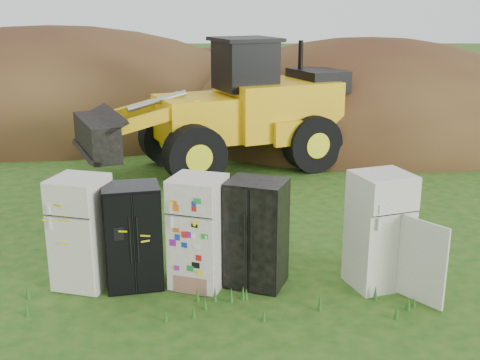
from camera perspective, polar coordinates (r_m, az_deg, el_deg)
The scene contains 10 objects.
ground at distance 9.97m, azimuth -0.82°, elevation -9.82°, with size 120.00×120.00×0.00m, color #1E4E15.
fridge_leftmost at distance 9.93m, azimuth -14.79°, elevation -4.80°, with size 0.80×0.77×1.81m, color silver, non-canonical shape.
fridge_black_side at distance 9.75m, azimuth -10.13°, elevation -5.28°, with size 0.88×0.70×1.69m, color black, non-canonical shape.
fridge_sticker at distance 9.63m, azimuth -3.96°, elevation -4.93°, with size 0.81×0.75×1.82m, color white, non-canonical shape.
fridge_dark_mid at distance 9.64m, azimuth 1.57°, elevation -5.08°, with size 0.89×0.73×1.75m, color black, non-canonical shape.
fridge_open_door at distance 9.85m, azimuth 13.07°, elevation -4.65°, with size 0.85×0.79×1.88m, color silver, non-canonical shape.
wheel_loader at distance 16.14m, azimuth -2.43°, elevation 7.01°, with size 7.30×2.96×3.53m, color #F5AD10, non-canonical shape.
dirt_mound_right at distance 21.44m, azimuth 11.83°, elevation 4.24°, with size 13.50×9.90×6.64m, color #412015.
dirt_mound_left at distance 24.76m, azimuth -17.02°, elevation 5.49°, with size 17.59×13.19×7.21m, color #412015.
dirt_mound_back at distance 28.05m, azimuth -0.29°, elevation 7.43°, with size 15.60×10.40×4.93m, color #412015.
Camera 1 is at (0.11, -8.94, 4.42)m, focal length 45.00 mm.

